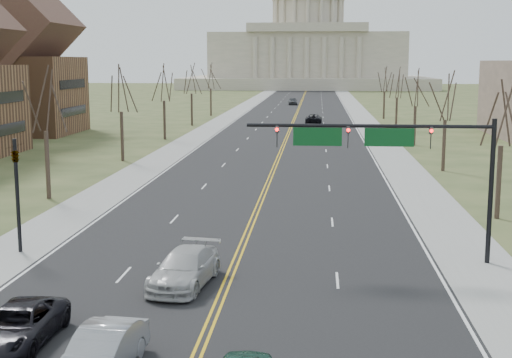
% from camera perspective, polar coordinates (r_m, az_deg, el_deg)
% --- Properties ---
extents(road, '(20.00, 380.00, 0.01)m').
position_cam_1_polar(road, '(132.07, 3.20, 5.10)').
color(road, black).
rests_on(road, ground).
extents(cross_road, '(120.00, 14.00, 0.01)m').
position_cam_1_polar(cross_road, '(29.64, -3.13, -10.17)').
color(cross_road, black).
rests_on(cross_road, ground).
extents(sidewalk_left, '(4.00, 380.00, 0.03)m').
position_cam_1_polar(sidewalk_left, '(132.97, -2.00, 5.14)').
color(sidewalk_left, gray).
rests_on(sidewalk_left, ground).
extents(sidewalk_right, '(4.00, 380.00, 0.03)m').
position_cam_1_polar(sidewalk_right, '(132.25, 8.42, 5.02)').
color(sidewalk_right, gray).
rests_on(sidewalk_right, ground).
extents(center_line, '(0.42, 380.00, 0.01)m').
position_cam_1_polar(center_line, '(132.07, 3.20, 5.10)').
color(center_line, gold).
rests_on(center_line, road).
extents(edge_line_left, '(0.15, 380.00, 0.01)m').
position_cam_1_polar(edge_line_left, '(132.73, -1.05, 5.14)').
color(edge_line_left, silver).
rests_on(edge_line_left, road).
extents(edge_line_right, '(0.15, 380.00, 0.01)m').
position_cam_1_polar(edge_line_right, '(132.14, 7.47, 5.04)').
color(edge_line_right, silver).
rests_on(edge_line_right, road).
extents(capitol, '(90.00, 60.00, 50.00)m').
position_cam_1_polar(capitol, '(271.61, 4.15, 10.30)').
color(capitol, beige).
rests_on(capitol, ground).
extents(signal_mast, '(12.12, 0.44, 7.20)m').
position_cam_1_polar(signal_mast, '(35.55, 10.50, 2.52)').
color(signal_mast, black).
rests_on(signal_mast, ground).
extents(signal_left, '(0.32, 0.36, 6.00)m').
position_cam_1_polar(signal_left, '(38.90, -18.60, -0.28)').
color(signal_left, black).
rests_on(signal_left, ground).
extents(tree_r_0, '(3.74, 3.74, 8.50)m').
position_cam_1_polar(tree_r_0, '(47.19, 19.11, 4.79)').
color(tree_r_0, '#35261F').
rests_on(tree_r_0, ground).
extents(tree_l_0, '(3.96, 3.96, 9.00)m').
position_cam_1_polar(tree_l_0, '(53.41, -16.56, 5.82)').
color(tree_l_0, '#35261F').
rests_on(tree_l_0, ground).
extents(tree_r_1, '(3.74, 3.74, 8.50)m').
position_cam_1_polar(tree_r_1, '(66.73, 14.95, 6.20)').
color(tree_r_1, '#35261F').
rests_on(tree_r_1, ground).
extents(tree_l_1, '(3.96, 3.96, 9.00)m').
position_cam_1_polar(tree_l_1, '(72.37, -10.77, 6.89)').
color(tree_l_1, '#35261F').
rests_on(tree_l_1, ground).
extents(tree_r_2, '(3.74, 3.74, 8.50)m').
position_cam_1_polar(tree_r_2, '(86.47, 12.67, 6.95)').
color(tree_r_2, '#35261F').
rests_on(tree_r_2, ground).
extents(tree_l_2, '(3.96, 3.96, 9.00)m').
position_cam_1_polar(tree_l_2, '(91.78, -7.39, 7.48)').
color(tree_l_2, '#35261F').
rests_on(tree_l_2, ground).
extents(tree_r_3, '(3.74, 3.74, 8.50)m').
position_cam_1_polar(tree_r_3, '(106.32, 11.24, 7.42)').
color(tree_r_3, '#35261F').
rests_on(tree_r_3, ground).
extents(tree_l_3, '(3.96, 3.96, 9.00)m').
position_cam_1_polar(tree_l_3, '(111.39, -5.19, 7.84)').
color(tree_l_3, '#35261F').
rests_on(tree_l_3, ground).
extents(tree_r_4, '(3.74, 3.74, 8.50)m').
position_cam_1_polar(tree_r_4, '(126.21, 10.26, 7.74)').
color(tree_r_4, '#35261F').
rests_on(tree_r_4, ground).
extents(tree_l_4, '(3.96, 3.96, 9.00)m').
position_cam_1_polar(tree_l_4, '(131.13, -3.65, 8.10)').
color(tree_l_4, '#35261F').
rests_on(tree_l_4, ground).
extents(bldg_left_far, '(17.10, 14.28, 23.25)m').
position_cam_1_polar(bldg_left_far, '(104.44, -19.00, 8.70)').
color(bldg_left_far, brown).
rests_on(bldg_left_far, ground).
extents(car_sb_inner_lead, '(2.05, 4.79, 1.54)m').
position_cam_1_polar(car_sb_inner_lead, '(23.87, -12.20, -13.36)').
color(car_sb_inner_lead, '#97999E').
rests_on(car_sb_inner_lead, road).
extents(car_sb_outer_lead, '(2.36, 5.08, 1.41)m').
position_cam_1_polar(car_sb_outer_lead, '(27.01, -18.54, -11.05)').
color(car_sb_outer_lead, black).
rests_on(car_sb_outer_lead, road).
extents(car_sb_inner_second, '(2.93, 5.71, 1.59)m').
position_cam_1_polar(car_sb_inner_second, '(32.19, -5.72, -7.11)').
color(car_sb_inner_second, '#B1B1B1').
rests_on(car_sb_inner_second, road).
extents(car_far_nb, '(2.67, 5.56, 1.53)m').
position_cam_1_polar(car_far_nb, '(114.96, 4.63, 4.82)').
color(car_far_nb, black).
rests_on(car_far_nb, road).
extents(car_far_sb, '(2.27, 4.94, 1.64)m').
position_cam_1_polar(car_far_sb, '(164.39, 2.96, 6.24)').
color(car_far_sb, '#45484C').
rests_on(car_far_sb, road).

